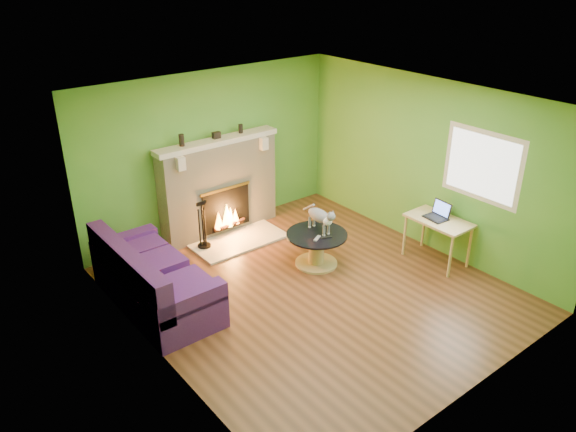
% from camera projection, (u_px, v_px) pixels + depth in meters
% --- Properties ---
extents(floor, '(5.00, 5.00, 0.00)m').
position_uv_depth(floor, '(313.00, 290.00, 7.68)').
color(floor, '#562F18').
rests_on(floor, ground).
extents(ceiling, '(5.00, 5.00, 0.00)m').
position_uv_depth(ceiling, '(317.00, 102.00, 6.56)').
color(ceiling, white).
rests_on(ceiling, wall_back).
extents(wall_back, '(5.00, 0.00, 5.00)m').
position_uv_depth(wall_back, '(211.00, 153.00, 8.89)').
color(wall_back, '#4C9831').
rests_on(wall_back, floor).
extents(wall_front, '(5.00, 0.00, 5.00)m').
position_uv_depth(wall_front, '(486.00, 287.00, 5.36)').
color(wall_front, '#4C9831').
rests_on(wall_front, floor).
extents(wall_left, '(0.00, 5.00, 5.00)m').
position_uv_depth(wall_left, '(152.00, 258.00, 5.86)').
color(wall_left, '#4C9831').
rests_on(wall_left, floor).
extents(wall_right, '(0.00, 5.00, 5.00)m').
position_uv_depth(wall_right, '(428.00, 165.00, 8.39)').
color(wall_right, '#4C9831').
rests_on(wall_right, floor).
extents(window_frame, '(0.00, 1.20, 1.20)m').
position_uv_depth(window_frame, '(482.00, 166.00, 7.64)').
color(window_frame, silver).
rests_on(window_frame, wall_right).
extents(window_pane, '(0.00, 1.06, 1.06)m').
position_uv_depth(window_pane, '(482.00, 166.00, 7.63)').
color(window_pane, white).
rests_on(window_pane, wall_right).
extents(fireplace, '(2.10, 0.46, 1.58)m').
position_uv_depth(fireplace, '(219.00, 187.00, 8.99)').
color(fireplace, beige).
rests_on(fireplace, floor).
extents(hearth, '(1.50, 0.75, 0.03)m').
position_uv_depth(hearth, '(239.00, 241.00, 8.95)').
color(hearth, beige).
rests_on(hearth, floor).
extents(mantel, '(2.10, 0.28, 0.08)m').
position_uv_depth(mantel, '(217.00, 141.00, 8.64)').
color(mantel, beige).
rests_on(mantel, fireplace).
extents(sofa, '(0.92, 2.04, 0.92)m').
position_uv_depth(sofa, '(151.00, 281.00, 7.22)').
color(sofa, '#49195F').
rests_on(sofa, floor).
extents(coffee_table, '(0.89, 0.89, 0.50)m').
position_uv_depth(coffee_table, '(317.00, 247.00, 8.19)').
color(coffee_table, tan).
rests_on(coffee_table, floor).
extents(desk, '(0.54, 0.93, 0.69)m').
position_uv_depth(desk, '(439.00, 224.00, 8.15)').
color(desk, tan).
rests_on(desk, floor).
extents(cat, '(0.26, 0.66, 0.41)m').
position_uv_depth(cat, '(319.00, 218.00, 8.09)').
color(cat, slate).
rests_on(cat, coffee_table).
extents(remote_silver, '(0.17, 0.12, 0.02)m').
position_uv_depth(remote_silver, '(317.00, 238.00, 7.95)').
color(remote_silver, gray).
rests_on(remote_silver, coffee_table).
extents(remote_black, '(0.16, 0.09, 0.02)m').
position_uv_depth(remote_black, '(326.00, 237.00, 7.98)').
color(remote_black, black).
rests_on(remote_black, coffee_table).
extents(laptop, '(0.31, 0.35, 0.24)m').
position_uv_depth(laptop, '(436.00, 211.00, 8.08)').
color(laptop, black).
rests_on(laptop, desk).
extents(fire_tools, '(0.20, 0.20, 0.76)m').
position_uv_depth(fire_tools, '(203.00, 224.00, 8.58)').
color(fire_tools, black).
rests_on(fire_tools, hearth).
extents(mantel_vase_left, '(0.08, 0.08, 0.18)m').
position_uv_depth(mantel_vase_left, '(182.00, 140.00, 8.27)').
color(mantel_vase_left, black).
rests_on(mantel_vase_left, mantel).
extents(mantel_vase_right, '(0.07, 0.07, 0.14)m').
position_uv_depth(mantel_vase_right, '(241.00, 129.00, 8.87)').
color(mantel_vase_right, black).
rests_on(mantel_vase_right, mantel).
extents(mantel_box, '(0.12, 0.08, 0.10)m').
position_uv_depth(mantel_box, '(216.00, 135.00, 8.63)').
color(mantel_box, black).
rests_on(mantel_box, mantel).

